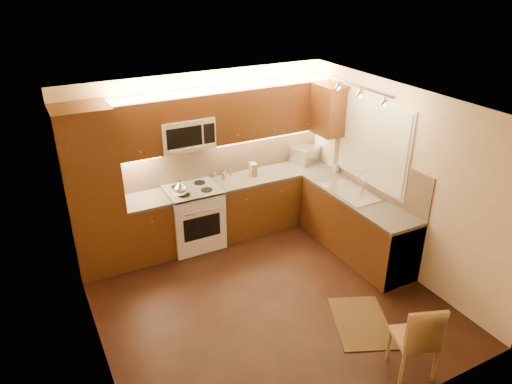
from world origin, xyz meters
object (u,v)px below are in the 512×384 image
toaster_oven (305,154)px  dining_chair (414,336)px  stove (194,217)px  microwave (185,133)px  knife_block (253,169)px  kettle (180,188)px  soap_bottle (336,167)px  sink (353,187)px

toaster_oven → dining_chair: toaster_oven is taller
stove → microwave: size_ratio=1.21×
toaster_oven → knife_block: toaster_oven is taller
microwave → kettle: size_ratio=3.28×
microwave → knife_block: microwave is taller
knife_block → dining_chair: (0.06, -3.44, -0.55)m
microwave → soap_bottle: 2.41m
kettle → sink: bearing=-4.4°
soap_bottle → kettle: bearing=168.2°
microwave → knife_block: size_ratio=3.80×
microwave → dining_chair: bearing=-72.8°
sink → knife_block: 1.54m
stove → sink: bearing=-29.4°
sink → kettle: size_ratio=3.71×
sink → kettle: (-2.21, 0.99, 0.06)m
stove → sink: size_ratio=1.07×
microwave → knife_block: 1.25m
microwave → dining_chair: microwave is taller
sink → dining_chair: bearing=-112.1°
soap_bottle → dining_chair: soap_bottle is taller
sink → dining_chair: sink is taller
sink → kettle: kettle is taller
soap_bottle → dining_chair: (-1.15, -2.96, -0.54)m
kettle → dining_chair: size_ratio=0.26×
microwave → dining_chair: 3.89m
sink → dining_chair: (-0.92, -2.25, -0.53)m
knife_block → soap_bottle: size_ratio=1.15×
sink → toaster_oven: toaster_oven is taller
microwave → sink: size_ratio=0.88×
microwave → sink: bearing=-32.2°
knife_block → sink: bearing=-42.8°
stove → toaster_oven: bearing=4.8°
microwave → toaster_oven: 2.15m
toaster_oven → dining_chair: bearing=-124.2°
toaster_oven → soap_bottle: bearing=-91.0°
microwave → soap_bottle: size_ratio=4.36×
soap_bottle → sink: bearing=-113.2°
sink → knife_block: size_ratio=4.30×
soap_bottle → stove: bearing=164.2°
stove → soap_bottle: (2.23, -0.41, 0.53)m
kettle → stove: bearing=51.7°
knife_block → soap_bottle: bearing=-13.8°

